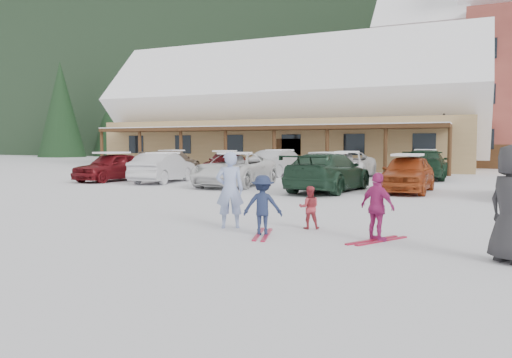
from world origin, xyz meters
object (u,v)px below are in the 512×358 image
at_px(parked_car_1, 163,168).
at_px(day_lodge, 287,118).
at_px(adult_skier, 230,190).
at_px(parked_car_7, 172,162).
at_px(child_navy, 263,205).
at_px(parked_car_11, 425,164).
at_px(child_magenta, 378,207).
at_px(parked_car_9, 280,163).
at_px(parked_car_0, 112,167).
at_px(parked_car_3, 328,172).
at_px(toddler_red, 309,207).
at_px(lamp_post, 444,123).
at_px(parked_car_4, 407,173).
at_px(parked_car_10, 347,165).
at_px(parked_car_8, 225,163).
at_px(parked_car_2, 235,169).

bearing_deg(parked_car_1, day_lodge, -96.13).
height_order(adult_skier, parked_car_7, adult_skier).
height_order(day_lodge, parked_car_1, day_lodge).
height_order(child_navy, parked_car_11, parked_car_11).
xyz_separation_m(child_magenta, parked_car_9, (-8.69, 17.33, 0.10)).
height_order(parked_car_0, parked_car_9, parked_car_9).
xyz_separation_m(child_navy, parked_car_11, (1.42, 18.21, 0.16)).
relative_size(parked_car_3, parked_car_11, 0.97).
height_order(toddler_red, parked_car_11, parked_car_11).
height_order(toddler_red, child_magenta, child_magenta).
distance_m(lamp_post, parked_car_3, 16.55).
bearing_deg(lamp_post, adult_skier, -96.44).
bearing_deg(parked_car_4, parked_car_7, 157.33).
bearing_deg(adult_skier, day_lodge, -100.22).
relative_size(parked_car_10, parked_car_11, 0.97).
bearing_deg(parked_car_7, toddler_red, 127.26).
xyz_separation_m(adult_skier, parked_car_9, (-5.48, 17.09, -0.09)).
bearing_deg(child_magenta, toddler_red, 2.83).
relative_size(child_navy, parked_car_3, 0.24).
distance_m(adult_skier, parked_car_8, 19.53).
distance_m(parked_car_1, parked_car_2, 3.97).
relative_size(day_lodge, parked_car_11, 5.53).
bearing_deg(parked_car_4, lamp_post, 90.29).
relative_size(parked_car_7, parked_car_11, 0.94).
xyz_separation_m(parked_car_7, parked_car_10, (11.16, -0.21, -0.01)).
relative_size(adult_skier, parked_car_8, 0.40).
bearing_deg(parked_car_10, lamp_post, 62.42).
relative_size(parked_car_2, parked_car_10, 1.01).
bearing_deg(parked_car_3, parked_car_2, -6.11).
bearing_deg(parked_car_4, parked_car_10, 122.34).
bearing_deg(parked_car_9, lamp_post, -127.22).
relative_size(child_navy, parked_car_11, 0.23).
height_order(parked_car_0, parked_car_7, parked_car_7).
relative_size(child_navy, parked_car_4, 0.29).
distance_m(child_magenta, parked_car_1, 15.84).
relative_size(parked_car_4, parked_car_11, 0.80).
xyz_separation_m(lamp_post, parked_car_1, (-11.55, -14.89, -2.48)).
height_order(parked_car_2, parked_car_8, parked_car_2).
bearing_deg(parked_car_4, parked_car_11, 92.09).
xyz_separation_m(adult_skier, parked_car_1, (-8.72, 10.19, -0.13)).
bearing_deg(parked_car_9, toddler_red, 122.17).
relative_size(parked_car_3, parked_car_4, 1.22).
bearing_deg(parked_car_0, parked_car_1, 9.56).
distance_m(parked_car_0, parked_car_3, 11.30).
bearing_deg(parked_car_1, parked_car_9, -122.74).
bearing_deg(parked_car_0, adult_skier, -35.50).
distance_m(child_magenta, parked_car_2, 12.87).
bearing_deg(toddler_red, day_lodge, -90.71).
xyz_separation_m(parked_car_4, parked_car_10, (-3.92, 6.59, -0.00)).
bearing_deg(parked_car_7, parked_car_4, 151.69).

